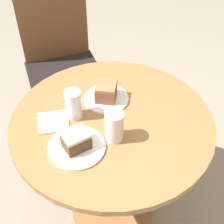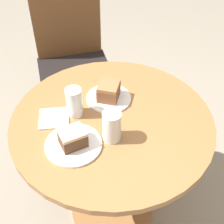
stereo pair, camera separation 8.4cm
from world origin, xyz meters
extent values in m
plane|color=gray|center=(0.00, 0.00, 0.00)|extent=(8.00, 8.00, 0.00)
cylinder|color=#9E6B3D|center=(0.00, 0.00, 0.01)|extent=(0.47, 0.47, 0.03)
cylinder|color=#9E6B3D|center=(0.00, 0.00, 0.37)|extent=(0.09, 0.09, 0.68)
cylinder|color=#9E6B3D|center=(0.00, 0.00, 0.72)|extent=(0.87, 0.87, 0.03)
cylinder|color=brown|center=(-0.16, 0.63, 0.20)|extent=(0.04, 0.04, 0.41)
cylinder|color=brown|center=(0.27, 0.56, 0.20)|extent=(0.04, 0.04, 0.41)
cylinder|color=brown|center=(-0.09, 1.04, 0.20)|extent=(0.04, 0.04, 0.41)
cylinder|color=brown|center=(0.34, 0.97, 0.20)|extent=(0.04, 0.04, 0.41)
cube|color=black|center=(0.09, 0.80, 0.42)|extent=(0.55, 0.53, 0.03)
cube|color=brown|center=(0.12, 1.01, 0.67)|extent=(0.45, 0.09, 0.47)
cylinder|color=white|center=(-0.20, -0.07, 0.74)|extent=(0.22, 0.22, 0.01)
cylinder|color=white|center=(0.04, 0.12, 0.74)|extent=(0.20, 0.20, 0.01)
cube|color=brown|center=(-0.20, -0.07, 0.78)|extent=(0.10, 0.09, 0.06)
cube|color=beige|center=(-0.20, -0.07, 0.81)|extent=(0.10, 0.08, 0.01)
cube|color=brown|center=(0.04, 0.12, 0.78)|extent=(0.13, 0.13, 0.06)
cube|color=#9E6B42|center=(0.04, 0.12, 0.82)|extent=(0.13, 0.13, 0.02)
cylinder|color=beige|center=(-0.05, -0.10, 0.79)|extent=(0.07, 0.07, 0.10)
cylinder|color=white|center=(-0.05, -0.10, 0.80)|extent=(0.07, 0.07, 0.13)
cylinder|color=silver|center=(-0.13, 0.09, 0.78)|extent=(0.06, 0.06, 0.08)
cylinder|color=white|center=(-0.13, 0.09, 0.80)|extent=(0.07, 0.07, 0.13)
cube|color=silver|center=(-0.23, 0.10, 0.74)|extent=(0.15, 0.15, 0.01)
camera|label=1|loc=(-0.46, -0.83, 1.67)|focal=50.00mm
camera|label=2|loc=(-0.39, -0.87, 1.67)|focal=50.00mm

